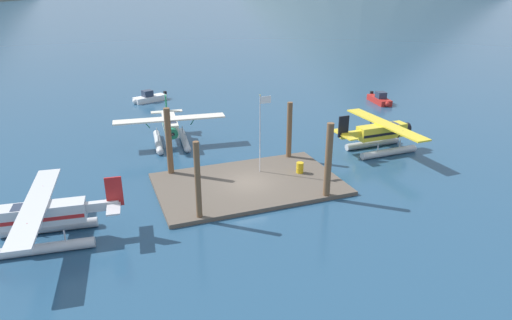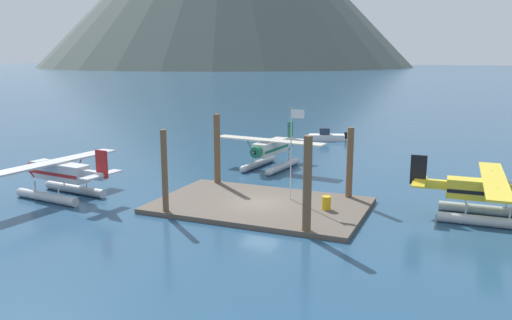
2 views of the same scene
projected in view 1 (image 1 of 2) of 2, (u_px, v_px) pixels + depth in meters
The scene contains 14 objects.
ground_plane at pixel (249, 186), 35.05m from camera, with size 1200.00×1200.00×0.00m, color navy.
dock_platform at pixel (249, 184), 34.99m from camera, with size 13.97×8.88×0.30m, color brown.
piling_near_left at pixel (198, 182), 28.96m from camera, with size 0.39×0.39×5.55m, color brown.
piling_near_right at pixel (328, 162), 31.92m from camera, with size 0.50×0.50×5.74m, color brown.
piling_far_left at pixel (169, 143), 35.73m from camera, with size 0.49×0.49×5.68m, color brown.
piling_far_right at pixel (289, 132), 39.13m from camera, with size 0.45×0.45×5.22m, color brown.
flagpole at pixel (261, 125), 35.47m from camera, with size 0.95×0.10×6.39m.
fuel_drum at pixel (300, 168), 36.50m from camera, with size 0.62×0.62×0.88m.
mooring_buoy at pixel (391, 137), 44.69m from camera, with size 0.75×0.75×0.75m, color orange.
seaplane_cream_bow_left at pixel (170, 129), 43.32m from camera, with size 10.49×7.96×3.84m.
seaplane_yellow_stbd_fwd at pixel (382, 135), 41.54m from camera, with size 7.98×10.43×3.84m.
seaplane_silver_port_aft at pixel (44, 219), 26.96m from camera, with size 7.96×10.49×3.84m.
boat_white_open_north at pixel (149, 98), 59.02m from camera, with size 4.68×2.85×1.50m.
boat_red_open_east at pixel (380, 99), 58.27m from camera, with size 2.08×4.87×1.50m.
Camera 1 is at (-10.71, -29.95, 14.87)m, focal length 31.77 mm.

